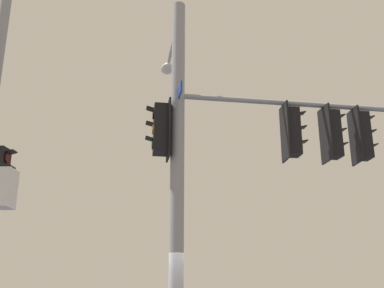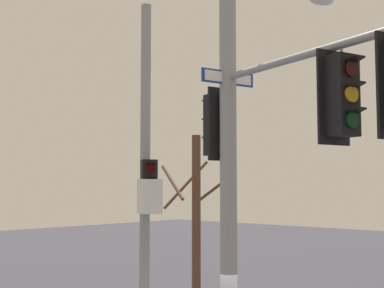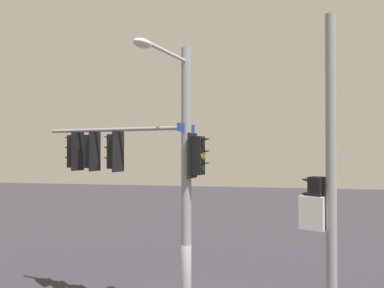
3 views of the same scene
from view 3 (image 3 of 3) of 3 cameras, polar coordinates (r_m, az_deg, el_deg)
The scene contains 2 objects.
main_signal_pole_assembly at distance 11.04m, azimuth -6.57°, elevation -3.16°, with size 5.75×4.01×8.22m.
secondary_pole_assembly at distance 9.18m, azimuth 20.11°, elevation -8.22°, with size 0.85×0.67×8.44m.
Camera 3 is at (1.95, -10.05, 5.29)m, focal length 33.93 mm.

